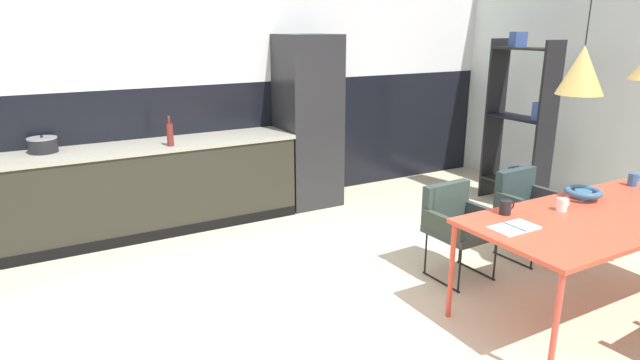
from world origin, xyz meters
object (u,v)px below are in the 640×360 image
at_px(armchair_facing_counter, 456,218).
at_px(dining_table, 600,219).
at_px(armchair_far_side, 526,201).
at_px(mug_white_ceramic, 506,207).
at_px(refrigerator_column, 308,122).
at_px(open_shelf_unit, 520,121).
at_px(open_book, 514,228).
at_px(mug_wide_latte, 562,205).
at_px(mug_glass_clear, 633,179).
at_px(cooking_pot, 43,145).
at_px(pendant_lamp_over_table_near, 582,70).
at_px(fruit_bowl, 583,193).
at_px(bottle_oil_tall, 170,134).

bearing_deg(armchair_facing_counter, dining_table, 114.08).
relative_size(armchair_far_side, mug_white_ceramic, 6.09).
relative_size(refrigerator_column, open_shelf_unit, 0.99).
bearing_deg(open_book, mug_wide_latte, 7.54).
height_order(mug_glass_clear, mug_wide_latte, mug_glass_clear).
bearing_deg(refrigerator_column, mug_wide_latte, -81.40).
distance_m(armchair_facing_counter, armchair_far_side, 0.83).
bearing_deg(cooking_pot, pendant_lamp_over_table_near, -48.29).
height_order(refrigerator_column, fruit_bowl, refrigerator_column).
height_order(dining_table, mug_glass_clear, mug_glass_clear).
xyz_separation_m(dining_table, bottle_oil_tall, (-2.22, 2.98, 0.30)).
bearing_deg(fruit_bowl, armchair_facing_counter, 134.97).
bearing_deg(mug_white_ceramic, dining_table, -29.56).
relative_size(fruit_bowl, open_shelf_unit, 0.14).
bearing_deg(dining_table, open_book, 171.78).
height_order(mug_white_ceramic, mug_wide_latte, mug_white_ceramic).
height_order(fruit_bowl, mug_glass_clear, mug_glass_clear).
height_order(armchair_far_side, pendant_lamp_over_table_near, pendant_lamp_over_table_near).
xyz_separation_m(armchair_facing_counter, mug_white_ceramic, (-0.12, -0.59, 0.30)).
bearing_deg(armchair_far_side, mug_white_ceramic, 28.98).
xyz_separation_m(fruit_bowl, mug_wide_latte, (-0.36, -0.09, -0.01)).
distance_m(dining_table, cooking_pot, 4.66).
relative_size(open_shelf_unit, pendant_lamp_over_table_near, 1.68).
height_order(refrigerator_column, mug_white_ceramic, refrigerator_column).
relative_size(dining_table, pendant_lamp_over_table_near, 1.73).
height_order(refrigerator_column, dining_table, refrigerator_column).
bearing_deg(pendant_lamp_over_table_near, fruit_bowl, 23.77).
bearing_deg(armchair_facing_counter, open_book, 68.29).
bearing_deg(mug_wide_latte, open_shelf_unit, 47.95).
xyz_separation_m(armchair_facing_counter, mug_glass_clear, (1.32, -0.62, 0.30)).
xyz_separation_m(mug_white_ceramic, bottle_oil_tall, (-1.64, 2.65, 0.21)).
bearing_deg(fruit_bowl, open_book, -169.75).
bearing_deg(armchair_facing_counter, pendant_lamp_over_table_near, 91.43).
bearing_deg(open_shelf_unit, armchair_facing_counter, -61.05).
distance_m(fruit_bowl, pendant_lamp_over_table_near, 1.15).
distance_m(mug_wide_latte, open_shelf_unit, 2.42).
bearing_deg(refrigerator_column, pendant_lamp_over_table_near, -85.86).
height_order(armchair_far_side, bottle_oil_tall, bottle_oil_tall).
height_order(refrigerator_column, pendant_lamp_over_table_near, pendant_lamp_over_table_near).
relative_size(armchair_facing_counter, open_book, 2.42).
bearing_deg(armchair_far_side, bottle_oil_tall, -41.52).
bearing_deg(mug_wide_latte, cooking_pot, 135.31).
bearing_deg(dining_table, armchair_facing_counter, 116.39).
distance_m(fruit_bowl, mug_white_ceramic, 0.77).
relative_size(mug_white_ceramic, open_shelf_unit, 0.07).
xyz_separation_m(armchair_far_side, fruit_bowl, (-0.19, -0.65, 0.29)).
height_order(dining_table, armchair_facing_counter, armchair_facing_counter).
relative_size(armchair_far_side, pendant_lamp_over_table_near, 0.67).
bearing_deg(pendant_lamp_over_table_near, armchair_far_side, 49.75).
xyz_separation_m(fruit_bowl, cooking_pot, (-3.49, 3.00, 0.17)).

